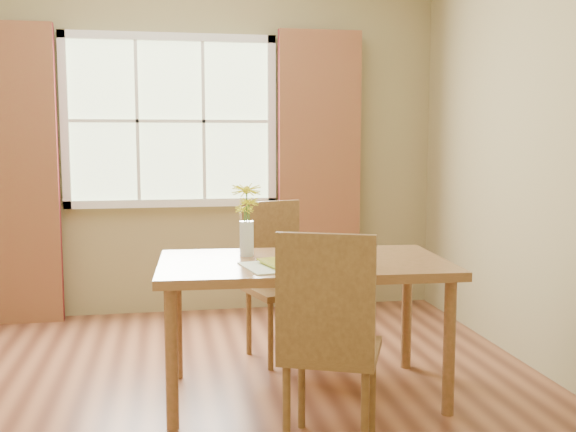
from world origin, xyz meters
The scene contains 12 objects.
room centered at (0.00, 0.00, 1.35)m, with size 4.24×3.84×2.74m.
window centered at (0.00, 1.87, 1.50)m, with size 1.62×0.06×1.32m.
curtain_left centered at (-1.15, 1.78, 1.10)m, with size 0.65×0.08×2.20m, color maroon.
curtain_right centered at (1.15, 1.78, 1.10)m, with size 0.65×0.08×2.20m, color maroon.
dining_table centered at (0.66, 0.01, 0.66)m, with size 1.55×0.92×0.73m.
chair_near centered at (0.62, -0.69, 0.54)m, with size 0.54×0.54×0.99m.
chair_far centered at (0.63, 0.71, 0.53)m, with size 0.50×0.50×0.97m.
placemat centered at (0.56, -0.14, 0.74)m, with size 0.45×0.33×0.01m, color beige.
plate centered at (0.55, -0.13, 0.75)m, with size 0.24×0.24×0.01m, color gold.
croissant_sandwich centered at (0.61, -0.12, 0.81)m, with size 0.17×0.12×0.12m.
water_glass centered at (0.88, -0.08, 0.79)m, with size 0.08×0.08×0.12m.
flower_vase centered at (0.38, 0.19, 0.97)m, with size 0.16×0.16×0.39m.
Camera 1 is at (-0.05, -3.41, 1.38)m, focal length 42.00 mm.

